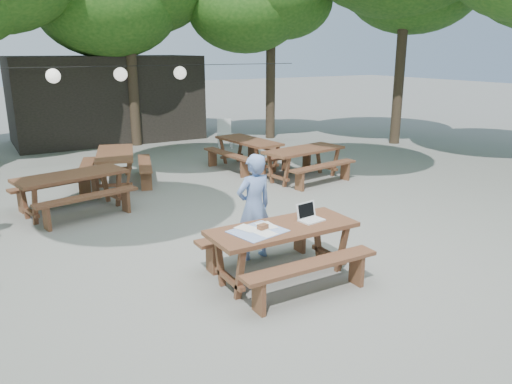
{
  "coord_description": "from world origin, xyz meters",
  "views": [
    {
      "loc": [
        -3.74,
        -6.84,
        3.01
      ],
      "look_at": [
        -0.3,
        -0.95,
        1.05
      ],
      "focal_mm": 35.0,
      "sensor_mm": 36.0,
      "label": 1
    }
  ],
  "objects": [
    {
      "name": "woman",
      "position": [
        -0.27,
        -0.84,
        0.79
      ],
      "size": [
        0.6,
        0.41,
        1.58
      ],
      "primitive_type": "imported",
      "rotation": [
        0.0,
        0.0,
        3.2
      ],
      "color": "#708DCD",
      "rests_on": "ground"
    },
    {
      "name": "picnic_table_nw",
      "position": [
        -2.17,
        2.76,
        0.39
      ],
      "size": [
        2.19,
        1.95,
        0.75
      ],
      "rotation": [
        0.0,
        0.0,
        0.21
      ],
      "color": "#4F2B1C",
      "rests_on": "ground"
    },
    {
      "name": "picnic_table_far_w",
      "position": [
        -0.89,
        4.44,
        0.39
      ],
      "size": [
        2.05,
        2.27,
        0.75
      ],
      "rotation": [
        0.0,
        0.0,
        1.28
      ],
      "color": "#4F2B1C",
      "rests_on": "ground"
    },
    {
      "name": "ground",
      "position": [
        0.0,
        0.0,
        0.0
      ],
      "size": [
        80.0,
        80.0,
        0.0
      ],
      "primitive_type": "plane",
      "color": "slate",
      "rests_on": "ground"
    },
    {
      "name": "paper_lanterns",
      "position": [
        -0.19,
        6.0,
        2.4
      ],
      "size": [
        9.0,
        0.34,
        0.38
      ],
      "color": "black",
      "rests_on": "ground"
    },
    {
      "name": "picnic_table_ne",
      "position": [
        3.07,
        2.58,
        0.39
      ],
      "size": [
        2.12,
        1.85,
        0.75
      ],
      "rotation": [
        0.0,
        0.0,
        0.15
      ],
      "color": "#4F2B1C",
      "rests_on": "ground"
    },
    {
      "name": "pavilion",
      "position": [
        0.5,
        10.5,
        1.4
      ],
      "size": [
        6.0,
        3.0,
        2.8
      ],
      "primitive_type": "cube",
      "color": "black",
      "rests_on": "ground"
    },
    {
      "name": "tabletop_clutter",
      "position": [
        -0.67,
        -1.64,
        0.76
      ],
      "size": [
        0.75,
        0.68,
        0.08
      ],
      "color": "#3864C0",
      "rests_on": "main_picnic_table"
    },
    {
      "name": "plastic_chair",
      "position": [
        3.26,
        7.09,
        0.26
      ],
      "size": [
        0.56,
        0.56,
        0.9
      ],
      "rotation": [
        0.0,
        0.0,
        -0.35
      ],
      "color": "silver",
      "rests_on": "ground"
    },
    {
      "name": "picnic_table_far_e",
      "position": [
        2.54,
        4.3,
        0.39
      ],
      "size": [
        1.77,
        2.07,
        0.75
      ],
      "rotation": [
        0.0,
        0.0,
        1.68
      ],
      "color": "#4F2B1C",
      "rests_on": "ground"
    },
    {
      "name": "main_picnic_table",
      "position": [
        -0.3,
        -1.65,
        0.39
      ],
      "size": [
        2.0,
        1.58,
        0.75
      ],
      "color": "#4F2B1C",
      "rests_on": "ground"
    },
    {
      "name": "laptop",
      "position": [
        0.15,
        -1.62,
        0.81
      ],
      "size": [
        0.36,
        0.3,
        0.24
      ],
      "rotation": [
        0.0,
        0.0,
        0.14
      ],
      "color": "white",
      "rests_on": "main_picnic_table"
    }
  ]
}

